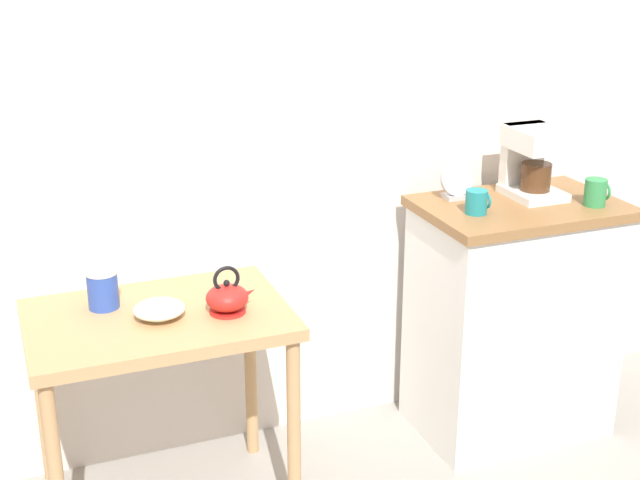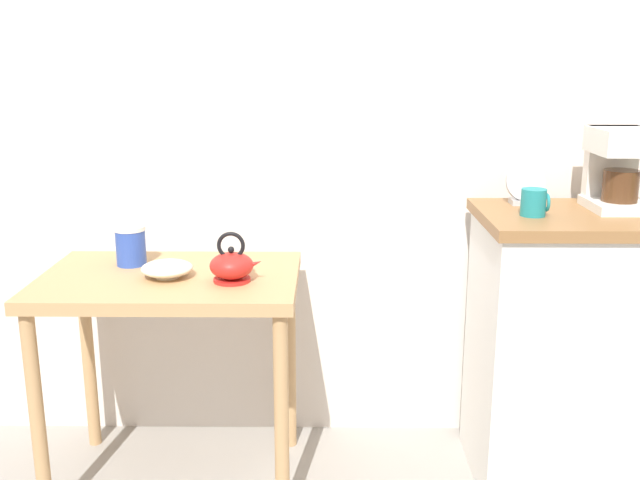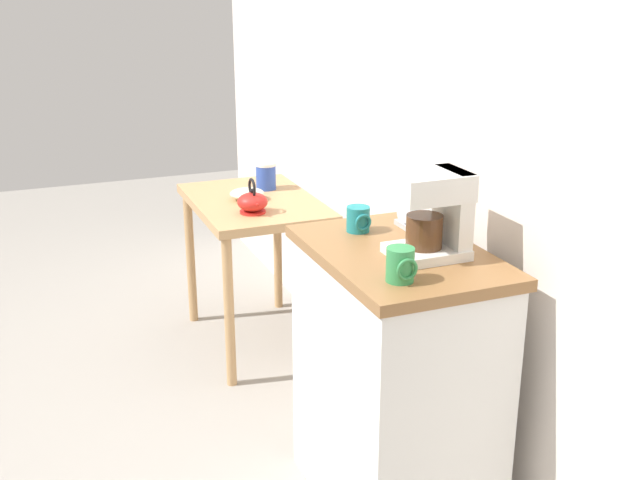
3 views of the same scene
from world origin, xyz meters
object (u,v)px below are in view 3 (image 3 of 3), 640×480
canister_enamel (266,176)px  table_clock (409,210)px  bowl_stoneware (247,194)px  mug_tall_green (401,265)px  coffee_maker (435,210)px  mug_dark_teal (358,219)px  teakettle (253,202)px

canister_enamel → table_clock: size_ratio=0.94×
bowl_stoneware → mug_tall_green: 1.59m
coffee_maker → mug_dark_teal: coffee_maker is taller
canister_enamel → mug_dark_teal: 1.29m
mug_dark_teal → table_clock: size_ratio=0.61×
teakettle → coffee_maker: (1.21, 0.19, 0.28)m
table_clock → coffee_maker: bearing=-13.1°
bowl_stoneware → mug_dark_teal: size_ratio=1.90×
canister_enamel → table_clock: 1.31m
table_clock → bowl_stoneware: bearing=-169.2°
coffee_maker → mug_tall_green: bearing=-51.4°
bowl_stoneware → mug_dark_teal: 1.15m
bowl_stoneware → canister_enamel: canister_enamel is taller
canister_enamel → coffee_maker: bearing=0.6°
canister_enamel → mug_tall_green: bearing=-5.7°
canister_enamel → mug_dark_teal: mug_dark_teal is taller
bowl_stoneware → teakettle: bearing=-10.3°
teakettle → mug_tall_green: size_ratio=1.68×
mug_dark_teal → table_clock: table_clock is taller
coffee_maker → mug_tall_green: size_ratio=2.68×
teakettle → mug_dark_teal: (0.92, 0.08, 0.18)m
teakettle → mug_tall_green: 1.38m
teakettle → table_clock: 1.00m
bowl_stoneware → teakettle: size_ratio=0.98×
coffee_maker → table_clock: (-0.27, 0.06, -0.08)m
table_clock → mug_dark_teal: bearing=-95.7°
teakettle → table_clock: bearing=15.3°
bowl_stoneware → coffee_maker: 1.46m
mug_tall_green → teakettle: bearing=-179.7°
bowl_stoneware → mug_dark_teal: mug_dark_teal is taller
bowl_stoneware → mug_tall_green: (1.57, -0.03, 0.21)m
table_clock → teakettle: bearing=-164.7°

